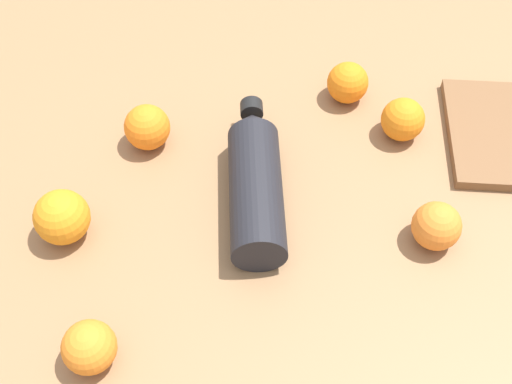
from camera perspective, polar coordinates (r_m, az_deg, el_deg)
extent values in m
plane|color=olive|center=(1.00, 0.92, 0.33)|extent=(2.40, 2.40, 0.00)
cylinder|color=black|center=(0.95, 0.00, 0.00)|extent=(0.23, 0.12, 0.08)
cone|color=black|center=(1.03, -0.31, 5.81)|extent=(0.06, 0.09, 0.08)
cylinder|color=black|center=(1.06, -0.38, 7.13)|extent=(0.03, 0.04, 0.04)
sphere|color=orange|center=(1.12, 7.89, 9.30)|extent=(0.07, 0.07, 0.07)
sphere|color=orange|center=(1.05, -9.35, 5.52)|extent=(0.07, 0.07, 0.07)
sphere|color=orange|center=(0.95, 15.27, -2.84)|extent=(0.07, 0.07, 0.07)
sphere|color=orange|center=(0.86, -14.15, -12.83)|extent=(0.07, 0.07, 0.07)
sphere|color=orange|center=(0.96, -16.36, -2.08)|extent=(0.08, 0.08, 0.08)
sphere|color=orange|center=(1.07, 12.52, 6.11)|extent=(0.07, 0.07, 0.07)
cube|color=brown|center=(1.13, 20.72, 4.69)|extent=(0.24, 0.21, 0.02)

